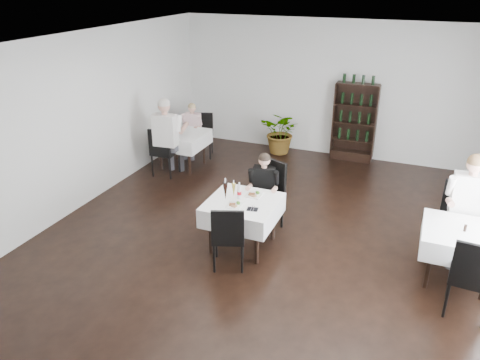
{
  "coord_description": "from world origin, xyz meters",
  "views": [
    {
      "loc": [
        2.01,
        -5.76,
        3.88
      ],
      "look_at": [
        -0.43,
        0.2,
        1.01
      ],
      "focal_mm": 35.0,
      "sensor_mm": 36.0,
      "label": 1
    }
  ],
  "objects_px": {
    "wine_shelf": "(354,123)",
    "diner_main": "(263,186)",
    "potted_tree": "(282,132)",
    "main_table": "(243,210)"
  },
  "relations": [
    {
      "from": "wine_shelf",
      "to": "diner_main",
      "type": "distance_m",
      "value": 3.73
    },
    {
      "from": "diner_main",
      "to": "wine_shelf",
      "type": "bearing_deg",
      "value": 77.34
    },
    {
      "from": "main_table",
      "to": "potted_tree",
      "type": "xyz_separation_m",
      "value": [
        -0.68,
        4.1,
        -0.12
      ]
    },
    {
      "from": "wine_shelf",
      "to": "main_table",
      "type": "xyz_separation_m",
      "value": [
        -0.9,
        -4.31,
        -0.23
      ]
    },
    {
      "from": "wine_shelf",
      "to": "diner_main",
      "type": "height_order",
      "value": "wine_shelf"
    },
    {
      "from": "wine_shelf",
      "to": "diner_main",
      "type": "relative_size",
      "value": 1.36
    },
    {
      "from": "main_table",
      "to": "potted_tree",
      "type": "bearing_deg",
      "value": 99.46
    },
    {
      "from": "wine_shelf",
      "to": "potted_tree",
      "type": "height_order",
      "value": "wine_shelf"
    },
    {
      "from": "wine_shelf",
      "to": "main_table",
      "type": "bearing_deg",
      "value": -101.78
    },
    {
      "from": "potted_tree",
      "to": "diner_main",
      "type": "relative_size",
      "value": 0.78
    }
  ]
}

